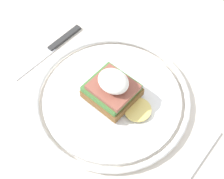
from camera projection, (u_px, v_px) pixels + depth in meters
dining_table at (115, 102)px, 0.71m from camera, size 1.13×0.64×0.72m
plate at (112, 98)px, 0.57m from camera, size 0.29×0.29×0.02m
sandwich at (113, 89)px, 0.54m from camera, size 0.12×0.08×0.07m
fork at (194, 167)px, 0.50m from camera, size 0.02×0.15×0.00m
knife at (53, 47)px, 0.64m from camera, size 0.02×0.18×0.01m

